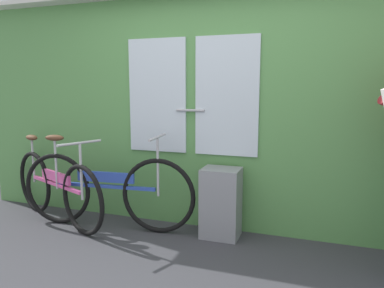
% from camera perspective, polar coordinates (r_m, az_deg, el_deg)
% --- Properties ---
extents(train_door_wall, '(5.36, 0.28, 2.26)m').
position_cam_1_polar(train_door_wall, '(3.51, 3.06, 5.67)').
color(train_door_wall, '#56934C').
rests_on(train_door_wall, ground_plane).
extents(bicycle_near_door, '(1.78, 0.44, 0.93)m').
position_cam_1_polar(bicycle_near_door, '(3.70, -13.32, -6.93)').
color(bicycle_near_door, black).
rests_on(bicycle_near_door, ground_plane).
extents(bicycle_leaning_behind, '(1.53, 0.73, 0.88)m').
position_cam_1_polar(bicycle_leaning_behind, '(4.01, -20.37, -6.36)').
color(bicycle_leaning_behind, black).
rests_on(bicycle_leaning_behind, ground_plane).
extents(trash_bin_by_wall, '(0.34, 0.28, 0.64)m').
position_cam_1_polar(trash_bin_by_wall, '(3.42, 4.51, -9.09)').
color(trash_bin_by_wall, gray).
rests_on(trash_bin_by_wall, ground_plane).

